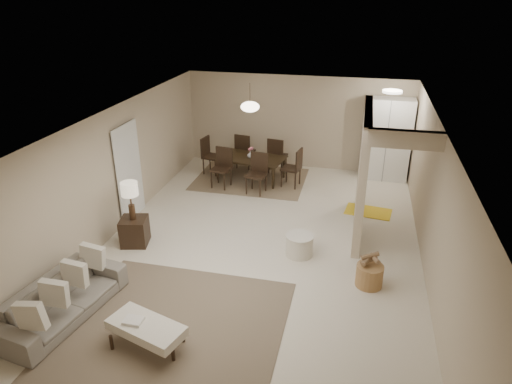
% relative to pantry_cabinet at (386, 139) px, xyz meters
% --- Properties ---
extents(floor, '(9.00, 9.00, 0.00)m').
position_rel_pantry_cabinet_xyz_m(floor, '(-2.35, -4.15, -1.05)').
color(floor, beige).
rests_on(floor, ground).
extents(ceiling, '(9.00, 9.00, 0.00)m').
position_rel_pantry_cabinet_xyz_m(ceiling, '(-2.35, -4.15, 1.45)').
color(ceiling, white).
rests_on(ceiling, back_wall).
extents(back_wall, '(6.00, 0.00, 6.00)m').
position_rel_pantry_cabinet_xyz_m(back_wall, '(-2.35, 0.35, 0.20)').
color(back_wall, '#C2AF93').
rests_on(back_wall, floor).
extents(left_wall, '(0.00, 9.00, 9.00)m').
position_rel_pantry_cabinet_xyz_m(left_wall, '(-5.35, -4.15, 0.20)').
color(left_wall, '#C2AF93').
rests_on(left_wall, floor).
extents(right_wall, '(0.00, 9.00, 9.00)m').
position_rel_pantry_cabinet_xyz_m(right_wall, '(0.65, -4.15, 0.20)').
color(right_wall, '#C2AF93').
rests_on(right_wall, floor).
extents(partition, '(0.15, 2.50, 2.50)m').
position_rel_pantry_cabinet_xyz_m(partition, '(-0.55, -2.90, 0.20)').
color(partition, '#C2AF93').
rests_on(partition, floor).
extents(doorway, '(0.04, 0.90, 2.04)m').
position_rel_pantry_cabinet_xyz_m(doorway, '(-5.32, -3.55, -0.03)').
color(doorway, black).
rests_on(doorway, floor).
extents(pantry_cabinet, '(1.20, 0.55, 2.10)m').
position_rel_pantry_cabinet_xyz_m(pantry_cabinet, '(0.00, 0.00, 0.00)').
color(pantry_cabinet, white).
rests_on(pantry_cabinet, floor).
extents(flush_light, '(0.44, 0.44, 0.05)m').
position_rel_pantry_cabinet_xyz_m(flush_light, '(-0.05, -0.95, 1.41)').
color(flush_light, white).
rests_on(flush_light, ceiling).
extents(living_rug, '(3.20, 3.20, 0.01)m').
position_rel_pantry_cabinet_xyz_m(living_rug, '(-3.09, -6.80, -1.04)').
color(living_rug, brown).
rests_on(living_rug, floor).
extents(sofa, '(2.17, 1.12, 0.60)m').
position_rel_pantry_cabinet_xyz_m(sofa, '(-4.80, -6.80, -0.75)').
color(sofa, gray).
rests_on(sofa, floor).
extents(ottoman_bench, '(1.19, 0.80, 0.39)m').
position_rel_pantry_cabinet_xyz_m(ottoman_bench, '(-3.29, -7.10, -0.74)').
color(ottoman_bench, beige).
rests_on(ottoman_bench, living_rug).
extents(side_table, '(0.59, 0.59, 0.54)m').
position_rel_pantry_cabinet_xyz_m(side_table, '(-4.75, -4.58, -0.78)').
color(side_table, black).
rests_on(side_table, floor).
extents(table_lamp, '(0.32, 0.32, 0.76)m').
position_rel_pantry_cabinet_xyz_m(table_lamp, '(-4.75, -4.58, 0.05)').
color(table_lamp, '#47301E').
rests_on(table_lamp, side_table).
extents(round_pouf, '(0.52, 0.52, 0.41)m').
position_rel_pantry_cabinet_xyz_m(round_pouf, '(-1.57, -4.25, -0.85)').
color(round_pouf, beige).
rests_on(round_pouf, floor).
extents(wicker_basket, '(0.51, 0.51, 0.38)m').
position_rel_pantry_cabinet_xyz_m(wicker_basket, '(-0.30, -4.94, -0.86)').
color(wicker_basket, olive).
rests_on(wicker_basket, floor).
extents(dining_rug, '(2.80, 2.10, 0.01)m').
position_rel_pantry_cabinet_xyz_m(dining_rug, '(-3.34, -0.91, -1.04)').
color(dining_rug, '#756548').
rests_on(dining_rug, floor).
extents(dining_table, '(1.84, 1.23, 0.60)m').
position_rel_pantry_cabinet_xyz_m(dining_table, '(-3.34, -0.91, -0.75)').
color(dining_table, black).
rests_on(dining_table, dining_rug).
extents(dining_chairs, '(2.69, 2.12, 0.99)m').
position_rel_pantry_cabinet_xyz_m(dining_chairs, '(-3.34, -0.91, -0.56)').
color(dining_chairs, black).
rests_on(dining_chairs, dining_rug).
extents(vase, '(0.16, 0.16, 0.17)m').
position_rel_pantry_cabinet_xyz_m(vase, '(-3.34, -0.91, -0.37)').
color(vase, silver).
rests_on(vase, dining_table).
extents(yellow_mat, '(1.07, 0.74, 0.01)m').
position_rel_pantry_cabinet_xyz_m(yellow_mat, '(-0.32, -2.13, -1.04)').
color(yellow_mat, yellow).
rests_on(yellow_mat, floor).
extents(pendant_light, '(0.46, 0.46, 0.71)m').
position_rel_pantry_cabinet_xyz_m(pendant_light, '(-3.34, -0.91, 0.87)').
color(pendant_light, '#47301E').
rests_on(pendant_light, ceiling).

